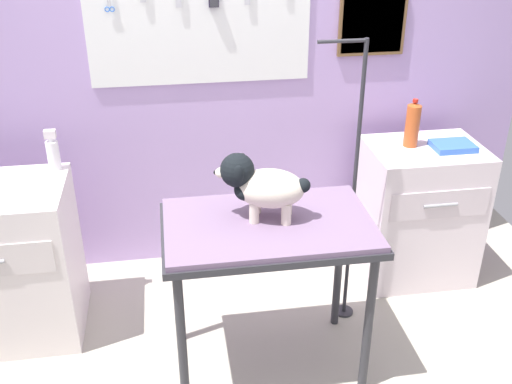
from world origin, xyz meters
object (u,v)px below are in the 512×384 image
Objects in this scene: grooming_table at (268,238)px; grooming_arm at (352,200)px; conditioner_bottle at (53,153)px; cabinet_right at (418,212)px; counter_left at (0,263)px; soda_bottle at (412,124)px; dog at (261,185)px.

grooming_table is 0.61m from grooming_arm.
conditioner_bottle reaches higher than grooming_table.
conditioner_bottle is at bearing 179.83° from cabinet_right.
grooming_table is 1.32m from cabinet_right.
grooming_arm is 1.93m from counter_left.
counter_left is 2.45m from soda_bottle.
counter_left is at bearing 160.42° from grooming_table.
cabinet_right is 0.58m from soda_bottle.
counter_left is 3.08× the size of soda_bottle.
counter_left is (-1.39, 0.49, -0.33)m from grooming_table.
cabinet_right is (1.08, 0.69, -0.34)m from grooming_table.
soda_bottle is (2.38, 0.24, 0.57)m from counter_left.
soda_bottle is (0.99, 0.73, 0.24)m from grooming_table.
counter_left is at bearing -174.27° from soda_bottle.
soda_bottle reaches higher than conditioner_bottle.
conditioner_bottle is at bearing 147.59° from dog.
grooming_arm is at bearing -4.77° from counter_left.
counter_left is (-1.36, 0.45, -0.59)m from dog.
cabinet_right is at bearing 32.57° from grooming_table.
grooming_table is at bearing -146.93° from grooming_arm.
dog reaches higher than conditioner_bottle.
soda_bottle is at bearing 33.95° from dog.
conditioner_bottle reaches higher than cabinet_right.
cabinet_right is (2.47, 0.20, -0.01)m from counter_left.
grooming_table is 1.13× the size of counter_left.
counter_left is at bearing 161.74° from dog.
grooming_table is at bearing -33.42° from conditioner_bottle.
grooming_arm is 1.63m from conditioner_bottle.
grooming_arm is at bearing 27.93° from dog.
cabinet_right is 2.20m from conditioner_bottle.
dog is (-0.03, 0.05, 0.26)m from grooming_table.
grooming_arm reaches higher than cabinet_right.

